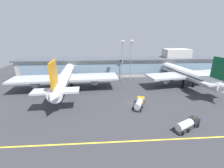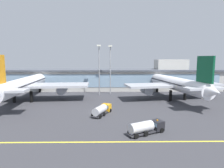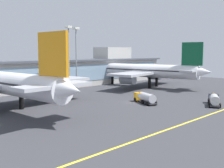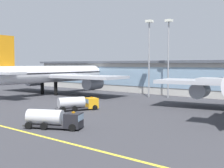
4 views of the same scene
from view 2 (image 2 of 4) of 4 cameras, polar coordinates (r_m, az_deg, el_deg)
ground_plane at (r=60.97m, az=-4.67°, el=-8.29°), size 180.00×180.00×0.00m
taxiway_centreline_stripe at (r=40.33m, az=-6.85°, el=-16.86°), size 144.00×0.50×0.01m
terminal_building at (r=101.63m, az=-1.97°, el=1.57°), size 127.38×14.00×16.20m
airliner_near_left at (r=82.95m, az=-24.50°, el=-0.14°), size 50.22×56.67×17.80m
airliner_near_right at (r=82.68m, az=18.14°, el=0.08°), size 41.34×51.43×17.50m
fuel_tanker_truck at (r=57.84m, az=-2.95°, el=-7.60°), size 5.93×9.25×2.90m
baggage_tug_near at (r=44.38m, az=10.43°, el=-12.50°), size 9.14×6.36×2.90m
apron_light_mast_west at (r=89.17m, az=-0.51°, el=6.51°), size 1.80×1.80×22.75m
apron_light_mast_centre at (r=86.87m, az=-3.89°, el=6.47°), size 1.80×1.80×22.76m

